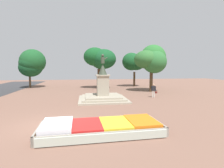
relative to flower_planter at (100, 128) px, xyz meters
name	(u,v)px	position (x,y,z in m)	size (l,w,h in m)	color
ground_plane	(50,125)	(-2.94, 1.72, -0.28)	(82.15, 82.15, 0.00)	brown
flower_planter	(100,128)	(0.00, 0.00, 0.00)	(6.57, 2.92, 0.67)	#38281C
statue_monument	(103,93)	(1.07, 9.41, 0.51)	(5.10, 5.10, 4.91)	#9F9580
pedestrian_with_handbag	(154,90)	(7.15, 10.28, 0.60)	(0.72, 0.29, 1.59)	beige
park_tree_far_left	(32,64)	(-9.78, 22.73, 3.90)	(4.39, 4.57, 6.62)	brown
park_tree_behind_statue	(101,59)	(1.84, 20.22, 4.69)	(5.33, 4.68, 6.82)	#4C3823
park_tree_far_right	(134,62)	(8.07, 22.18, 4.23)	(4.40, 3.86, 6.17)	#4C3823
park_tree_street_side	(152,60)	(8.79, 15.34, 4.36)	(4.82, 4.21, 6.83)	#4C3823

